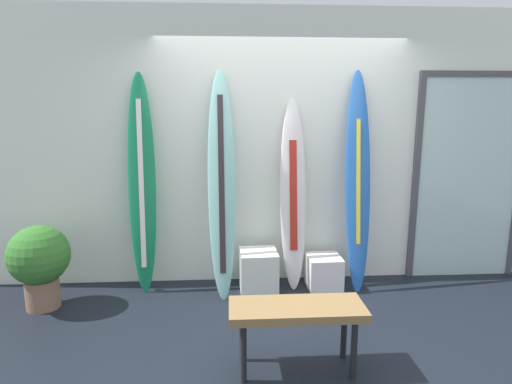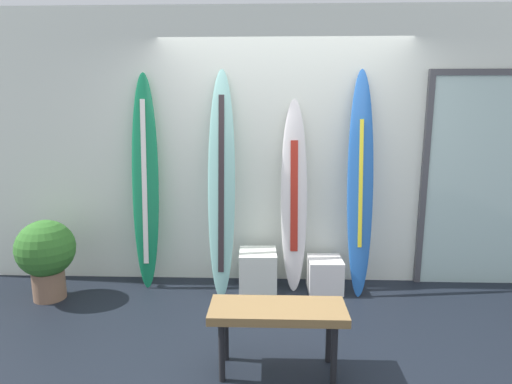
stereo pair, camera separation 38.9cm
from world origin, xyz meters
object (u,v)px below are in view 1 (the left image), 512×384
Objects in this scene: glass_door at (468,174)px; surfboard_ivory at (293,195)px; surfboard_emerald at (142,185)px; bench at (297,314)px; surfboard_cobalt at (358,182)px; display_block_center at (324,272)px; potted_plant at (39,260)px; surfboard_seafoam at (222,184)px; display_block_left at (259,271)px.

surfboard_ivory is at bearing -175.03° from glass_door.
bench is at bearing -48.18° from surfboard_emerald.
surfboard_emerald is at bearing 178.17° from surfboard_cobalt.
surfboard_ivory is at bearing 164.34° from display_block_center.
display_block_center is 2.72m from potted_plant.
surfboard_seafoam is 1.00× the size of surfboard_cobalt.
surfboard_ivory is at bearing 21.27° from display_block_left.
potted_plant reaches higher than display_block_left.
potted_plant is at bearing -173.41° from display_block_left.
surfboard_cobalt is (2.13, -0.07, 0.03)m from surfboard_emerald.
surfboard_emerald reaches higher than display_block_center.
glass_door is at bearing 10.15° from surfboard_cobalt.
surfboard_cobalt reaches higher than bench.
potted_plant reaches higher than bench.
surfboard_emerald is 2.78× the size of potted_plant.
surfboard_seafoam is at bearing -179.54° from display_block_center.
display_block_center is (0.67, 0.05, -0.04)m from display_block_left.
surfboard_ivory is 1.56m from bench.
surfboard_emerald is at bearing 172.31° from surfboard_seafoam.
glass_door is 4.35m from potted_plant.
display_block_left is at bearing -175.82° from display_block_center.
surfboard_seafoam is at bearing -178.42° from surfboard_cobalt.
display_block_center is at bearing 0.46° from surfboard_seafoam.
surfboard_emerald is at bearing 131.82° from bench.
surfboard_emerald is 1.13m from potted_plant.
surfboard_cobalt reaches higher than glass_door.
glass_door is (1.26, 0.23, 0.03)m from surfboard_cobalt.
surfboard_seafoam reaches higher than glass_door.
surfboard_seafoam reaches higher than display_block_center.
surfboard_seafoam is 2.36× the size of bench.
potted_plant is 0.84× the size of bench.
display_block_left is at bearing -7.34° from surfboard_emerald.
surfboard_seafoam is 2.82× the size of potted_plant.
surfboard_cobalt reaches higher than surfboard_emerald.
bench is at bearing -97.14° from surfboard_ivory.
surfboard_seafoam is at bearing 111.30° from bench.
bench is at bearing -26.41° from potted_plant.
potted_plant is at bearing -172.84° from glass_door.
glass_door is 2.73m from bench.
display_block_center is at bearing -15.66° from surfboard_ivory.
surfboard_ivory is 0.87× the size of surfboard_cobalt.
surfboard_seafoam is 1.15× the size of surfboard_ivory.
surfboard_ivory is 0.66m from surfboard_cobalt.
bench reaches higher than display_block_left.
potted_plant is (-2.01, -0.23, 0.25)m from display_block_left.
display_block_left is 0.68m from display_block_center.
display_block_center is at bearing -170.84° from glass_door.
glass_door is 2.81× the size of potted_plant.
surfboard_seafoam is 1.39m from display_block_center.
surfboard_emerald is 0.79m from surfboard_seafoam.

